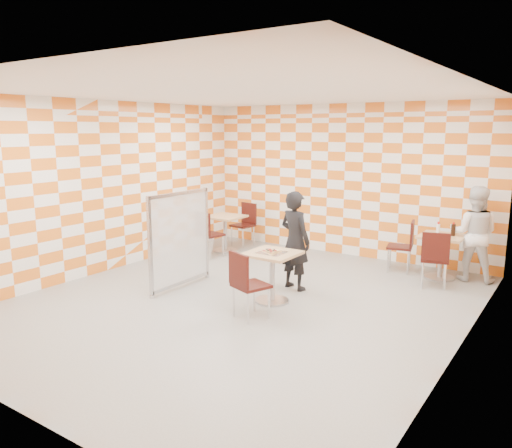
{
  "coord_description": "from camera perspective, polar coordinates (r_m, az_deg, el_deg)",
  "views": [
    {
      "loc": [
        4.07,
        -5.7,
        2.51
      ],
      "look_at": [
        0.1,
        0.2,
        1.15
      ],
      "focal_mm": 35.0,
      "sensor_mm": 36.0,
      "label": 1
    }
  ],
  "objects": [
    {
      "name": "man_dark",
      "position": [
        7.86,
        4.48,
        -1.89
      ],
      "size": [
        0.65,
        0.51,
        1.57
      ],
      "primitive_type": "imported",
      "rotation": [
        0.0,
        0.0,
        2.89
      ],
      "color": "black",
      "rests_on": "ground"
    },
    {
      "name": "soda_bottle",
      "position": [
        8.95,
        21.61,
        -0.62
      ],
      "size": [
        0.07,
        0.07,
        0.23
      ],
      "color": "black",
      "rests_on": "second_table"
    },
    {
      "name": "chair_second_side",
      "position": [
        9.18,
        16.7,
        -2.0
      ],
      "size": [
        0.51,
        0.5,
        0.92
      ],
      "color": "#350E0A",
      "rests_on": "ground"
    },
    {
      "name": "chair_second_front",
      "position": [
        8.4,
        19.77,
        -3.36
      ],
      "size": [
        0.52,
        0.53,
        0.92
      ],
      "color": "#350E0A",
      "rests_on": "ground"
    },
    {
      "name": "empty_table",
      "position": [
        10.33,
        -3.54,
        -0.37
      ],
      "size": [
        0.7,
        0.7,
        0.75
      ],
      "color": "tan",
      "rests_on": "ground"
    },
    {
      "name": "second_table",
      "position": [
        9.0,
        20.4,
        -2.71
      ],
      "size": [
        0.7,
        0.7,
        0.75
      ],
      "color": "tan",
      "rests_on": "ground"
    },
    {
      "name": "chair_empty_near",
      "position": [
        9.83,
        -5.62,
        -0.77
      ],
      "size": [
        0.49,
        0.5,
        0.92
      ],
      "color": "#350E0A",
      "rests_on": "ground"
    },
    {
      "name": "main_table",
      "position": [
        7.3,
        1.86,
        -5.09
      ],
      "size": [
        0.7,
        0.7,
        0.75
      ],
      "color": "tan",
      "rests_on": "ground"
    },
    {
      "name": "chair_empty_far",
      "position": [
        10.85,
        -1.19,
        0.38
      ],
      "size": [
        0.48,
        0.49,
        0.92
      ],
      "color": "#350E0A",
      "rests_on": "ground"
    },
    {
      "name": "partition",
      "position": [
        7.99,
        -8.67,
        -1.73
      ],
      "size": [
        0.08,
        1.38,
        1.55
      ],
      "color": "white",
      "rests_on": "ground"
    },
    {
      "name": "man_white",
      "position": [
        9.04,
        23.63,
        -1.01
      ],
      "size": [
        0.84,
        0.69,
        1.59
      ],
      "primitive_type": "imported",
      "rotation": [
        0.0,
        0.0,
        3.26
      ],
      "color": "white",
      "rests_on": "ground"
    },
    {
      "name": "chair_main_front",
      "position": [
        6.63,
        -1.22,
        -6.42
      ],
      "size": [
        0.54,
        0.55,
        0.92
      ],
      "color": "#350E0A",
      "rests_on": "ground"
    },
    {
      "name": "room_shell",
      "position": [
        7.52,
        0.83,
        3.11
      ],
      "size": [
        7.0,
        7.0,
        7.0
      ],
      "color": "gray",
      "rests_on": "ground"
    },
    {
      "name": "pizza_on_foil",
      "position": [
        7.22,
        1.8,
        -3.14
      ],
      "size": [
        0.4,
        0.4,
        0.04
      ],
      "color": "silver",
      "rests_on": "main_table"
    },
    {
      "name": "sport_bottle",
      "position": [
        9.09,
        20.1,
        -0.45
      ],
      "size": [
        0.06,
        0.06,
        0.2
      ],
      "color": "white",
      "rests_on": "second_table"
    }
  ]
}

